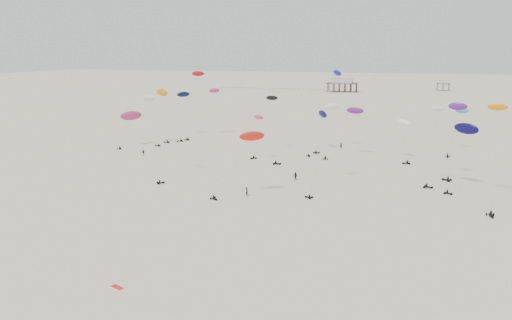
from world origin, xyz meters
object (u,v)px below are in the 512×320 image
(pavilion_small, at_px, (443,86))
(rig_0, at_px, (495,144))
(spectator_0, at_px, (247,196))
(rig_4, at_px, (321,118))
(pavilion_main, at_px, (342,86))
(rig_9, at_px, (403,131))

(pavilion_small, xyz_separation_m, rig_0, (-13.50, -287.33, 8.47))
(rig_0, xyz_separation_m, spectator_0, (-47.58, -7.86, -11.95))
(rig_4, bearing_deg, spectator_0, 57.17)
(rig_4, distance_m, spectator_0, 54.08)
(pavilion_main, height_order, rig_4, rig_4)
(rig_9, bearing_deg, rig_4, 51.95)
(rig_4, height_order, spectator_0, rig_4)
(rig_0, bearing_deg, rig_9, -74.08)
(spectator_0, bearing_deg, rig_0, -117.62)
(pavilion_main, height_order, rig_9, rig_9)
(pavilion_small, bearing_deg, pavilion_main, -156.80)
(rig_9, height_order, spectator_0, rig_9)
(pavilion_small, relative_size, rig_0, 0.41)
(pavilion_small, height_order, rig_0, rig_0)
(pavilion_main, xyz_separation_m, spectator_0, (8.93, -265.19, -4.22))
(rig_0, xyz_separation_m, rig_9, (-16.46, 37.64, -3.96))
(pavilion_main, xyz_separation_m, rig_4, (16.38, -212.50, 5.42))
(pavilion_main, bearing_deg, rig_9, -79.67)
(pavilion_main, xyz_separation_m, rig_9, (40.04, -219.69, 3.77))
(rig_4, xyz_separation_m, spectator_0, (-7.46, -52.69, -9.65))
(rig_4, xyz_separation_m, rig_9, (23.66, -7.19, -1.65))
(pavilion_small, distance_m, spectator_0, 301.46)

